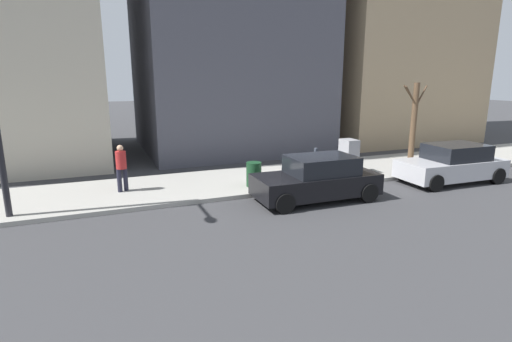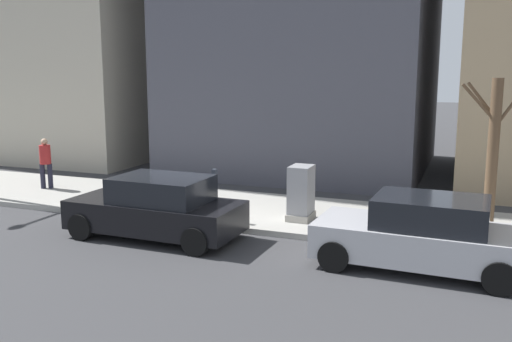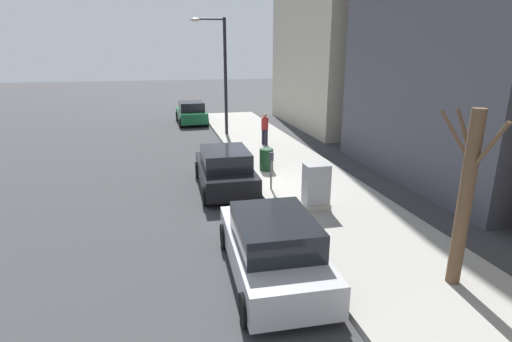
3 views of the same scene
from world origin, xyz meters
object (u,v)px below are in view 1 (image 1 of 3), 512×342
at_px(parked_car_silver, 452,164).
at_px(pedestrian_near_meter, 121,165).
at_px(trash_bin, 254,174).
at_px(bare_tree, 414,120).
at_px(utility_box, 349,157).
at_px(parked_car_black, 317,179).
at_px(parking_meter, 316,162).

bearing_deg(parked_car_silver, pedestrian_near_meter, 78.09).
distance_m(trash_bin, pedestrian_near_meter, 4.71).
relative_size(trash_bin, pedestrian_near_meter, 0.54).
bearing_deg(bare_tree, utility_box, 105.87).
height_order(parked_car_black, trash_bin, parked_car_black).
bearing_deg(bare_tree, trash_bin, 100.69).
relative_size(parking_meter, trash_bin, 1.50).
relative_size(parked_car_silver, bare_tree, 1.15).
distance_m(bare_tree, pedestrian_near_meter, 13.60).
bearing_deg(utility_box, parked_car_black, 129.07).
height_order(parked_car_silver, pedestrian_near_meter, pedestrian_near_meter).
bearing_deg(bare_tree, pedestrian_near_meter, 92.43).
bearing_deg(parking_meter, bare_tree, -72.11).
height_order(parking_meter, bare_tree, bare_tree).
distance_m(parked_car_silver, parking_meter, 5.57).
xyz_separation_m(utility_box, pedestrian_near_meter, (0.73, 8.98, 0.24)).
distance_m(parking_meter, bare_tree, 7.09).
xyz_separation_m(parked_car_black, bare_tree, (3.66, -7.48, 1.35)).
height_order(parked_car_silver, parked_car_black, same).
distance_m(parked_car_black, trash_bin, 2.49).
xyz_separation_m(parked_car_black, pedestrian_near_meter, (3.09, 6.07, 0.35)).
bearing_deg(pedestrian_near_meter, utility_box, -31.81).
relative_size(utility_box, bare_tree, 0.39).
bearing_deg(parked_car_silver, parking_meter, 76.76).
relative_size(parked_car_black, bare_tree, 1.15).
relative_size(parked_car_black, trash_bin, 4.70).
bearing_deg(pedestrian_near_meter, parked_car_black, -54.14).
bearing_deg(parking_meter, trash_bin, 79.12).
bearing_deg(parked_car_silver, bare_tree, -17.69).
bearing_deg(pedestrian_near_meter, parking_meter, -40.07).
bearing_deg(bare_tree, parked_car_black, 116.08).
bearing_deg(parked_car_black, parking_meter, -27.48).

